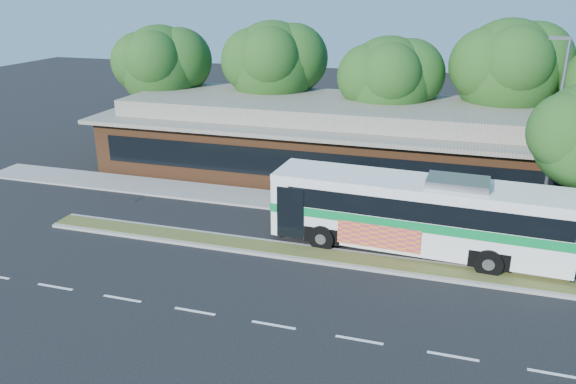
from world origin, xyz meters
name	(u,v)px	position (x,y,z in m)	size (l,w,h in m)	color
ground	(311,262)	(0.00, 0.00, 0.00)	(120.00, 120.00, 0.00)	black
median_strip	(314,254)	(0.00, 0.60, 0.07)	(26.00, 1.10, 0.15)	#525825
sidewalk	(342,207)	(0.00, 6.40, 0.06)	(44.00, 2.60, 0.12)	gray
parking_lot	(91,161)	(-18.00, 10.00, 0.01)	(14.00, 12.00, 0.01)	black
plaza_building	(364,139)	(0.00, 12.99, 2.13)	(33.20, 11.20, 4.45)	brown
lamp_post	(554,133)	(9.56, 6.00, 4.90)	(0.93, 0.18, 9.07)	slate
tree_bg_a	(167,65)	(-14.58, 15.14, 5.87)	(6.47, 5.80, 8.63)	black
tree_bg_b	(279,63)	(-6.57, 16.14, 6.14)	(6.69, 6.00, 9.00)	black
tree_bg_c	(395,79)	(1.40, 15.13, 5.59)	(6.24, 5.60, 8.26)	black
tree_bg_d	(515,68)	(8.45, 16.15, 6.42)	(6.91, 6.20, 9.37)	black
transit_bus	(418,209)	(4.16, 2.39, 1.98)	(12.79, 3.46, 3.55)	white
sedan	(152,156)	(-13.28, 9.95, 0.78)	(2.19, 5.39, 1.56)	silver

